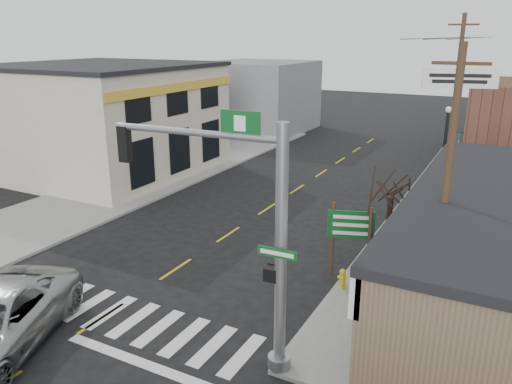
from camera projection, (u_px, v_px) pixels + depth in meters
The scene contains 18 objects.
ground at pixel (101, 318), 16.09m from camera, with size 140.00×140.00×0.00m, color black.
sidewalk_right at pixel (451, 231), 23.05m from camera, with size 6.00×38.00×0.13m, color gray.
sidewalk_left at pixel (145, 181), 31.04m from camera, with size 6.00×38.00×0.13m, color gray.
center_line at pixel (228, 234), 22.85m from camera, with size 0.12×56.00×0.01m, color gold.
crosswalk at pixel (110, 312), 16.43m from camera, with size 11.00×2.20×0.01m, color silver.
left_building at pixel (104, 120), 32.66m from camera, with size 12.00×12.00×6.80m, color beige.
bldg_distant_left at pixel (258, 96), 47.03m from camera, with size 9.00×10.00×6.40m, color slate.
traffic_signal_pole at pixel (252, 221), 12.68m from camera, with size 5.43×0.40×6.87m.
guide_sign at pixel (351, 233), 17.77m from camera, with size 1.66×0.14×2.91m.
fire_hydrant at pixel (342, 278), 17.65m from camera, with size 0.23×0.23×0.73m.
ped_crossing_sign at pixel (426, 210), 20.47m from camera, with size 0.98×0.07×2.52m.
lamp_post at pixel (445, 157), 23.12m from camera, with size 0.72×0.56×5.53m.
dance_center_sign at pixel (457, 101), 24.29m from camera, with size 3.49×0.22×7.41m.
bare_tree at pixel (392, 181), 17.07m from camera, with size 2.43×2.43×4.86m.
shrub_front at pixel (469, 306), 15.64m from camera, with size 1.31×1.31×0.99m, color #1E3718.
shrub_back at pixel (436, 267), 18.39m from camera, with size 1.16×1.16×0.87m, color black.
utility_pole_near at pixel (445, 194), 14.04m from camera, with size 1.47×0.22×8.45m.
utility_pole_far at pixel (455, 97), 29.98m from camera, with size 1.71×0.26×9.83m.
Camera 1 is at (10.99, -10.18, 8.73)m, focal length 35.00 mm.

